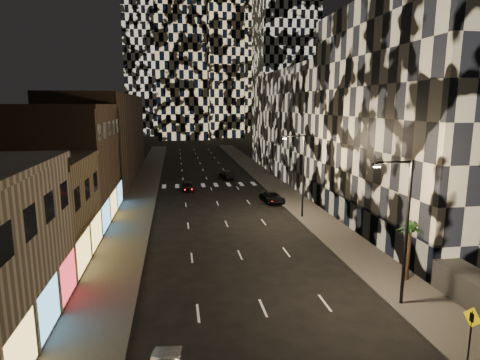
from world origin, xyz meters
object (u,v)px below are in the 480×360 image
object	(u,v)px
car_dark_midlane	(188,186)
ped_sign	(471,326)
car_dark_rightlane	(272,197)
streetlight_near	(404,223)
car_dark_oncoming	(227,174)
streetlight_far	(301,170)
palm_tree	(410,232)

from	to	relation	value
car_dark_midlane	ped_sign	distance (m)	44.08
car_dark_midlane	car_dark_rightlane	xyz separation A→B (m)	(10.45, -8.89, 0.01)
streetlight_near	car_dark_rightlane	xyz separation A→B (m)	(-1.35, 27.37, -4.69)
streetlight_near	car_dark_midlane	xyz separation A→B (m)	(-11.81, 36.25, -4.70)
streetlight_near	car_dark_oncoming	distance (m)	45.98
streetlight_far	car_dark_oncoming	bearing A→B (deg)	100.96
car_dark_rightlane	ped_sign	distance (m)	33.63
streetlight_near	car_dark_oncoming	xyz separation A→B (m)	(-4.93, 45.47, -4.69)
streetlight_far	car_dark_rightlane	bearing A→B (deg)	100.42
car_dark_midlane	car_dark_oncoming	xyz separation A→B (m)	(6.88, 9.22, 0.01)
streetlight_near	car_dark_rightlane	bearing A→B (deg)	92.83
streetlight_near	palm_tree	xyz separation A→B (m)	(2.49, 3.12, -1.68)
streetlight_far	ped_sign	distance (m)	26.39
streetlight_near	palm_tree	distance (m)	4.33
ped_sign	palm_tree	world-z (taller)	palm_tree
car_dark_oncoming	car_dark_midlane	bearing A→B (deg)	46.99
streetlight_far	palm_tree	world-z (taller)	streetlight_far
car_dark_oncoming	ped_sign	size ratio (longest dim) A/B	1.52
car_dark_rightlane	palm_tree	distance (m)	24.74
car_dark_midlane	car_dark_rightlane	size ratio (longest dim) A/B	0.80
streetlight_far	car_dark_midlane	world-z (taller)	streetlight_far
streetlight_far	car_dark_oncoming	size ratio (longest dim) A/B	1.98
streetlight_near	streetlight_far	bearing A→B (deg)	90.00
car_dark_rightlane	ped_sign	bearing A→B (deg)	-94.12
streetlight_near	car_dark_midlane	world-z (taller)	streetlight_near
streetlight_far	ped_sign	world-z (taller)	streetlight_far
streetlight_near	car_dark_oncoming	size ratio (longest dim) A/B	1.98
streetlight_far	car_dark_oncoming	distance (m)	26.36
streetlight_near	palm_tree	size ratio (longest dim) A/B	2.11
car_dark_midlane	ped_sign	world-z (taller)	ped_sign
streetlight_near	ped_sign	distance (m)	6.95
streetlight_near	streetlight_far	world-z (taller)	same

